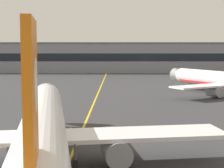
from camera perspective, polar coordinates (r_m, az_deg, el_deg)
taxiway_centreline at (r=53.66m, az=-3.84°, el=-5.55°), size 2.01×179.99×0.01m
airliner_foreground at (r=33.46m, az=-10.05°, el=-6.68°), size 32.36×41.40×11.65m
safety_cone_by_nose_gear at (r=48.78m, az=-6.04°, el=-6.42°), size 0.44×0.44×0.55m
terminal_building at (r=148.15m, az=-2.00°, el=3.89°), size 110.41×12.40×11.24m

